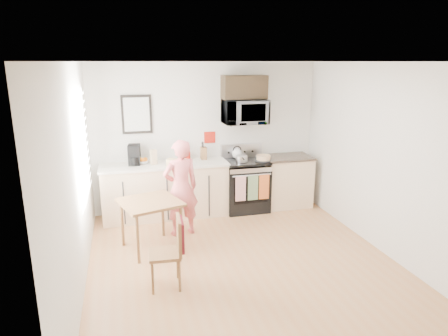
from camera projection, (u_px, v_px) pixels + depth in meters
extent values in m
plane|color=#A56C40|center=(244.00, 265.00, 5.28)|extent=(4.60, 4.60, 0.00)
cube|color=beige|center=(207.00, 137.00, 7.10)|extent=(4.00, 0.04, 2.60)
cube|color=beige|center=(345.00, 253.00, 2.79)|extent=(4.00, 0.04, 2.60)
cube|color=beige|center=(75.00, 182.00, 4.46)|extent=(0.04, 4.60, 2.60)
cube|color=beige|center=(386.00, 160.00, 5.43)|extent=(0.04, 4.60, 2.60)
cube|color=silver|center=(247.00, 62.00, 4.61)|extent=(4.00, 4.60, 0.04)
cube|color=white|center=(81.00, 146.00, 5.15)|extent=(0.02, 1.40, 1.50)
cube|color=white|center=(82.00, 146.00, 5.15)|extent=(0.01, 1.30, 1.40)
cube|color=#DDB68D|center=(165.00, 191.00, 6.84)|extent=(2.10, 0.60, 0.90)
cube|color=white|center=(164.00, 165.00, 6.72)|extent=(2.14, 0.64, 0.04)
cube|color=#DDB68D|center=(286.00, 182.00, 7.38)|extent=(0.84, 0.60, 0.90)
cube|color=black|center=(287.00, 157.00, 7.26)|extent=(0.88, 0.64, 0.04)
cube|color=black|center=(245.00, 189.00, 7.18)|extent=(0.76, 0.65, 0.77)
cube|color=black|center=(251.00, 191.00, 6.87)|extent=(0.61, 0.02, 0.45)
cube|color=#B7B7BC|center=(251.00, 172.00, 6.79)|extent=(0.74, 0.02, 0.14)
cylinder|color=#B7B7BC|center=(252.00, 175.00, 6.75)|extent=(0.68, 0.02, 0.02)
cube|color=black|center=(246.00, 161.00, 7.05)|extent=(0.76, 0.65, 0.04)
cube|color=#B7B7BC|center=(241.00, 150.00, 7.27)|extent=(0.76, 0.08, 0.24)
cube|color=silver|center=(241.00, 189.00, 6.76)|extent=(0.18, 0.02, 0.44)
cube|color=#60764F|center=(253.00, 188.00, 6.81)|extent=(0.18, 0.02, 0.44)
cube|color=#B4381B|center=(264.00, 187.00, 6.86)|extent=(0.18, 0.02, 0.44)
imported|color=#B7B7BC|center=(245.00, 112.00, 6.93)|extent=(0.76, 0.51, 0.42)
cube|color=black|center=(244.00, 87.00, 6.86)|extent=(0.76, 0.35, 0.40)
cube|color=black|center=(137.00, 114.00, 6.67)|extent=(0.50, 0.03, 0.65)
cube|color=beige|center=(137.00, 114.00, 6.65)|extent=(0.42, 0.01, 0.56)
cube|color=#AF1A0F|center=(210.00, 137.00, 7.10)|extent=(0.20, 0.02, 0.20)
imported|color=#D7433B|center=(181.00, 188.00, 6.05)|extent=(0.60, 0.45, 1.50)
cube|color=brown|center=(150.00, 202.00, 5.57)|extent=(0.77, 0.77, 0.04)
cylinder|color=brown|center=(138.00, 240.00, 5.24)|extent=(0.04, 0.04, 0.68)
cylinder|color=brown|center=(181.00, 229.00, 5.56)|extent=(0.04, 0.04, 0.68)
cylinder|color=brown|center=(122.00, 224.00, 5.76)|extent=(0.04, 0.04, 0.68)
cylinder|color=brown|center=(163.00, 215.00, 6.08)|extent=(0.04, 0.04, 0.68)
cube|color=brown|center=(165.00, 254.00, 4.68)|extent=(0.39, 0.39, 0.04)
cube|color=brown|center=(179.00, 235.00, 4.65)|extent=(0.06, 0.36, 0.44)
cube|color=#5C0F19|center=(181.00, 234.00, 4.65)|extent=(0.08, 0.33, 0.36)
cylinder|color=brown|center=(153.00, 279.00, 4.56)|extent=(0.03, 0.03, 0.40)
cylinder|color=brown|center=(180.00, 276.00, 4.61)|extent=(0.03, 0.03, 0.40)
cylinder|color=brown|center=(152.00, 266.00, 4.85)|extent=(0.03, 0.03, 0.40)
cylinder|color=brown|center=(178.00, 263.00, 4.91)|extent=(0.03, 0.03, 0.40)
cube|color=brown|center=(203.00, 153.00, 7.01)|extent=(0.10, 0.14, 0.22)
cylinder|color=#AF1A0F|center=(187.00, 156.00, 7.00)|extent=(0.11, 0.11, 0.13)
imported|color=silver|center=(143.00, 162.00, 6.73)|extent=(0.27, 0.27, 0.06)
cube|color=tan|center=(154.00, 157.00, 6.66)|extent=(0.12, 0.12, 0.25)
cube|color=black|center=(134.00, 155.00, 6.62)|extent=(0.22, 0.26, 0.34)
cylinder|color=black|center=(135.00, 161.00, 6.55)|extent=(0.13, 0.13, 0.13)
cube|color=tan|center=(177.00, 163.00, 6.55)|extent=(0.35, 0.27, 0.12)
cylinder|color=black|center=(263.00, 160.00, 6.98)|extent=(0.30, 0.30, 0.02)
cylinder|color=tan|center=(264.00, 157.00, 6.96)|extent=(0.25, 0.25, 0.08)
sphere|color=silver|center=(237.00, 153.00, 7.13)|extent=(0.18, 0.18, 0.18)
cone|color=silver|center=(237.00, 148.00, 7.10)|extent=(0.06, 0.06, 0.06)
torus|color=black|center=(237.00, 150.00, 7.11)|extent=(0.16, 0.02, 0.16)
cylinder|color=#B7B7BC|center=(242.00, 159.00, 6.91)|extent=(0.20, 0.20, 0.10)
cylinder|color=black|center=(243.00, 158.00, 6.75)|extent=(0.04, 0.19, 0.02)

